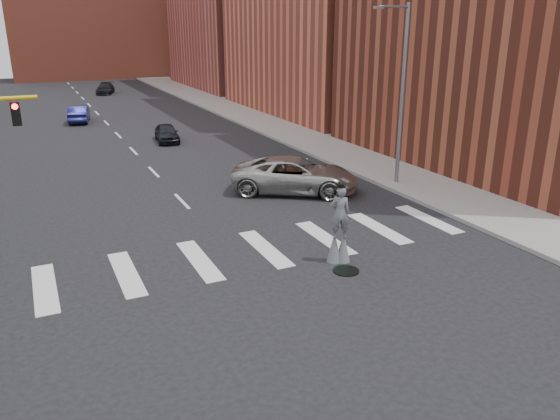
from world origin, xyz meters
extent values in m
plane|color=black|center=(0.00, 0.00, 0.00)|extent=(160.00, 160.00, 0.00)
cube|color=gray|center=(12.50, 25.00, 0.09)|extent=(5.00, 90.00, 0.18)
cylinder|color=black|center=(3.00, -2.00, 0.02)|extent=(0.90, 0.90, 0.04)
cube|color=#B54D43|center=(22.00, 54.00, 10.00)|extent=(16.00, 22.00, 20.00)
cube|color=#C9583F|center=(6.00, 78.00, 9.00)|extent=(26.00, 14.00, 18.00)
cylinder|color=slate|center=(11.00, 6.00, 4.50)|extent=(0.20, 0.20, 9.00)
cylinder|color=slate|center=(10.20, 6.00, 8.80)|extent=(1.80, 0.12, 0.12)
cube|color=slate|center=(9.30, 6.00, 8.75)|extent=(0.50, 0.18, 0.12)
cube|color=black|center=(-6.50, 3.00, 5.30)|extent=(0.28, 0.18, 0.75)
cylinder|color=#FF0C0C|center=(-6.50, 2.90, 5.55)|extent=(0.18, 0.06, 0.18)
cylinder|color=#372116|center=(3.34, -1.21, 0.44)|extent=(0.07, 0.07, 0.88)
cylinder|color=#372116|center=(3.04, -1.10, 0.44)|extent=(0.07, 0.07, 0.88)
cone|color=slate|center=(3.34, -1.21, 0.55)|extent=(0.52, 0.52, 1.10)
cone|color=slate|center=(3.04, -1.10, 0.55)|extent=(0.52, 0.52, 1.10)
imported|color=slate|center=(3.19, -1.16, 1.83)|extent=(0.80, 0.66, 1.89)
sphere|color=black|center=(3.19, -1.16, 2.84)|extent=(0.26, 0.26, 0.26)
cylinder|color=black|center=(3.19, -1.16, 2.79)|extent=(0.34, 0.34, 0.02)
cube|color=yellow|center=(3.24, -1.03, 2.35)|extent=(0.22, 0.05, 0.10)
imported|color=#A8A59E|center=(5.60, 7.09, 0.87)|extent=(6.82, 5.76, 1.74)
imported|color=black|center=(2.80, 22.08, 0.63)|extent=(1.89, 3.84, 1.26)
imported|color=navy|center=(-2.01, 33.37, 0.72)|extent=(2.26, 4.55, 1.43)
imported|color=black|center=(3.02, 53.20, 0.63)|extent=(2.94, 4.65, 1.26)
camera|label=1|loc=(-6.25, -16.43, 8.04)|focal=35.00mm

